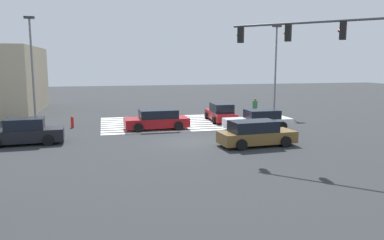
{
  "coord_description": "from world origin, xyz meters",
  "views": [
    {
      "loc": [
        5.19,
        21.88,
        4.74
      ],
      "look_at": [
        0.0,
        0.0,
        1.33
      ],
      "focal_mm": 35.0,
      "sensor_mm": 36.0,
      "label": 1
    }
  ],
  "objects_px": {
    "car_3": "(24,132)",
    "car_4": "(221,113)",
    "traffic_signal_mast": "(334,53)",
    "fire_hydrant": "(72,122)",
    "car_1": "(157,120)",
    "street_light_pole_b": "(32,59)",
    "street_light_pole_a": "(276,61)",
    "car_0": "(259,121)",
    "pedestrian": "(255,107)",
    "car_2": "(256,134)"
  },
  "relations": [
    {
      "from": "car_0",
      "to": "fire_hydrant",
      "type": "xyz_separation_m",
      "value": [
        13.12,
        -4.09,
        -0.25
      ]
    },
    {
      "from": "car_3",
      "to": "street_light_pole_b",
      "type": "distance_m",
      "value": 11.04
    },
    {
      "from": "fire_hydrant",
      "to": "car_3",
      "type": "bearing_deg",
      "value": 66.86
    },
    {
      "from": "traffic_signal_mast",
      "to": "car_1",
      "type": "distance_m",
      "value": 13.48
    },
    {
      "from": "car_4",
      "to": "street_light_pole_b",
      "type": "height_order",
      "value": "street_light_pole_b"
    },
    {
      "from": "car_3",
      "to": "street_light_pole_a",
      "type": "distance_m",
      "value": 23.21
    },
    {
      "from": "traffic_signal_mast",
      "to": "car_0",
      "type": "relative_size",
      "value": 1.46
    },
    {
      "from": "car_1",
      "to": "street_light_pole_b",
      "type": "relative_size",
      "value": 0.54
    },
    {
      "from": "car_1",
      "to": "car_4",
      "type": "height_order",
      "value": "car_4"
    },
    {
      "from": "car_2",
      "to": "car_4",
      "type": "height_order",
      "value": "car_4"
    },
    {
      "from": "car_1",
      "to": "street_light_pole_a",
      "type": "relative_size",
      "value": 0.56
    },
    {
      "from": "pedestrian",
      "to": "street_light_pole_b",
      "type": "relative_size",
      "value": 0.21
    },
    {
      "from": "car_2",
      "to": "pedestrian",
      "type": "xyz_separation_m",
      "value": [
        -4.16,
        -10.03,
        0.3
      ]
    },
    {
      "from": "traffic_signal_mast",
      "to": "car_0",
      "type": "distance_m",
      "value": 9.65
    },
    {
      "from": "pedestrian",
      "to": "fire_hydrant",
      "type": "height_order",
      "value": "pedestrian"
    },
    {
      "from": "car_4",
      "to": "car_3",
      "type": "bearing_deg",
      "value": 115.05
    },
    {
      "from": "car_1",
      "to": "car_2",
      "type": "relative_size",
      "value": 1.02
    },
    {
      "from": "car_0",
      "to": "car_2",
      "type": "bearing_deg",
      "value": 64.44
    },
    {
      "from": "car_3",
      "to": "car_4",
      "type": "height_order",
      "value": "car_3"
    },
    {
      "from": "car_0",
      "to": "car_1",
      "type": "distance_m",
      "value": 7.34
    },
    {
      "from": "car_1",
      "to": "car_3",
      "type": "relative_size",
      "value": 1.01
    },
    {
      "from": "car_0",
      "to": "car_2",
      "type": "xyz_separation_m",
      "value": [
        2.28,
        4.85,
        0.03
      ]
    },
    {
      "from": "traffic_signal_mast",
      "to": "car_2",
      "type": "distance_m",
      "value": 6.28
    },
    {
      "from": "car_3",
      "to": "fire_hydrant",
      "type": "distance_m",
      "value": 5.88
    },
    {
      "from": "traffic_signal_mast",
      "to": "street_light_pole_a",
      "type": "distance_m",
      "value": 17.65
    },
    {
      "from": "car_3",
      "to": "street_light_pole_b",
      "type": "bearing_deg",
      "value": -87.6
    },
    {
      "from": "car_0",
      "to": "fire_hydrant",
      "type": "relative_size",
      "value": 5.56
    },
    {
      "from": "car_3",
      "to": "fire_hydrant",
      "type": "relative_size",
      "value": 5.32
    },
    {
      "from": "car_1",
      "to": "fire_hydrant",
      "type": "relative_size",
      "value": 5.39
    },
    {
      "from": "car_1",
      "to": "pedestrian",
      "type": "height_order",
      "value": "pedestrian"
    },
    {
      "from": "car_3",
      "to": "car_4",
      "type": "relative_size",
      "value": 1.02
    },
    {
      "from": "car_1",
      "to": "street_light_pole_b",
      "type": "bearing_deg",
      "value": -37.67
    },
    {
      "from": "car_1",
      "to": "street_light_pole_a",
      "type": "xyz_separation_m",
      "value": [
        -12.3,
        -6.39,
        4.26
      ]
    },
    {
      "from": "car_2",
      "to": "street_light_pole_b",
      "type": "xyz_separation_m",
      "value": [
        14.18,
        -13.63,
        4.36
      ]
    },
    {
      "from": "street_light_pole_a",
      "to": "fire_hydrant",
      "type": "relative_size",
      "value": 9.65
    },
    {
      "from": "car_0",
      "to": "street_light_pole_a",
      "type": "height_order",
      "value": "street_light_pole_a"
    },
    {
      "from": "car_2",
      "to": "fire_hydrant",
      "type": "bearing_deg",
      "value": 136.38
    },
    {
      "from": "car_0",
      "to": "street_light_pole_b",
      "type": "bearing_deg",
      "value": -28.48
    },
    {
      "from": "car_3",
      "to": "street_light_pole_b",
      "type": "xyz_separation_m",
      "value": [
        1.03,
        -10.09,
        4.36
      ]
    },
    {
      "from": "car_3",
      "to": "street_light_pole_a",
      "type": "bearing_deg",
      "value": -158.34
    },
    {
      "from": "car_0",
      "to": "street_light_pole_a",
      "type": "relative_size",
      "value": 0.58
    },
    {
      "from": "car_3",
      "to": "pedestrian",
      "type": "height_order",
      "value": "pedestrian"
    },
    {
      "from": "car_2",
      "to": "car_4",
      "type": "xyz_separation_m",
      "value": [
        -0.87,
        -9.38,
        -0.01
      ]
    },
    {
      "from": "car_4",
      "to": "car_0",
      "type": "bearing_deg",
      "value": -160.21
    },
    {
      "from": "car_4",
      "to": "pedestrian",
      "type": "relative_size",
      "value": 2.5
    },
    {
      "from": "fire_hydrant",
      "to": "street_light_pole_b",
      "type": "bearing_deg",
      "value": -54.56
    },
    {
      "from": "car_2",
      "to": "fire_hydrant",
      "type": "height_order",
      "value": "car_2"
    },
    {
      "from": "car_0",
      "to": "street_light_pole_a",
      "type": "xyz_separation_m",
      "value": [
        -5.24,
        -8.37,
        4.28
      ]
    },
    {
      "from": "traffic_signal_mast",
      "to": "fire_hydrant",
      "type": "bearing_deg",
      "value": 1.35
    },
    {
      "from": "car_1",
      "to": "street_light_pole_b",
      "type": "distance_m",
      "value": 12.39
    }
  ]
}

